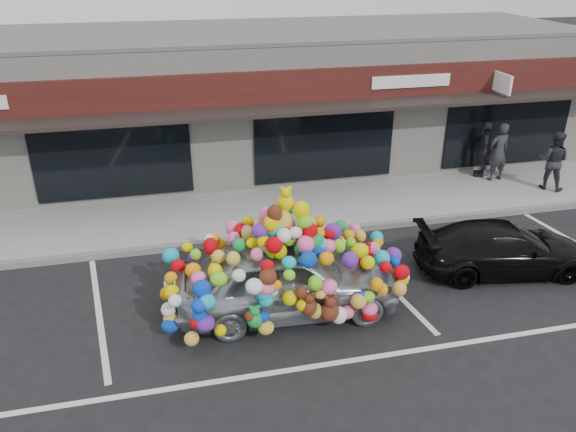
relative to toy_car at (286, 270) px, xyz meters
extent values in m
plane|color=black|center=(-0.50, 0.52, -0.93)|extent=(90.00, 90.00, 0.00)
cube|color=beige|center=(-0.50, 9.02, 1.17)|extent=(24.00, 6.00, 4.20)
cube|color=#59595B|center=(-0.50, 9.02, 3.32)|extent=(24.00, 6.00, 0.12)
cube|color=#38140F|center=(-0.50, 5.94, 2.22)|extent=(24.00, 0.18, 0.90)
cube|color=black|center=(-0.50, 5.42, 1.72)|extent=(24.00, 1.20, 0.10)
cube|color=white|center=(7.70, 5.47, 2.12)|extent=(0.08, 0.95, 0.55)
cube|color=white|center=(5.00, 5.82, 2.22)|extent=(2.40, 0.04, 0.35)
cube|color=black|center=(-3.50, 5.99, 0.52)|extent=(4.20, 0.12, 2.30)
cube|color=black|center=(2.50, 5.99, 0.52)|extent=(4.20, 0.12, 2.30)
cube|color=black|center=(8.50, 5.99, 0.52)|extent=(4.20, 0.12, 2.30)
cube|color=#9C9C97|center=(-0.50, 4.52, -0.86)|extent=(26.00, 3.00, 0.15)
cube|color=slate|center=(-0.50, 3.02, -0.86)|extent=(26.00, 0.18, 0.16)
cube|color=silver|center=(-3.70, 0.72, -0.93)|extent=(0.73, 4.37, 0.01)
cube|color=silver|center=(2.30, 0.72, -0.93)|extent=(0.73, 4.37, 0.01)
cube|color=silver|center=(1.50, -1.78, -0.93)|extent=(14.00, 0.12, 0.01)
imported|color=gray|center=(0.00, 0.00, -0.18)|extent=(1.98, 4.50, 1.51)
ellipsoid|color=#F90013|center=(0.00, 0.00, 1.14)|extent=(1.42, 1.91, 1.13)
sphere|color=#EBE203|center=(1.55, -0.15, 0.15)|extent=(0.34, 0.34, 0.34)
sphere|color=blue|center=(0.60, -0.97, -0.38)|extent=(0.36, 0.36, 0.36)
sphere|color=green|center=(-0.80, 0.96, -0.33)|extent=(0.30, 0.30, 0.30)
sphere|color=#FF5AD1|center=(0.00, 0.00, 1.65)|extent=(0.32, 0.32, 0.32)
sphere|color=orange|center=(-1.33, 0.10, 0.16)|extent=(0.30, 0.30, 0.30)
imported|color=black|center=(5.06, 0.42, -0.37)|extent=(2.13, 4.06, 1.12)
imported|color=#212327|center=(7.73, 5.09, 0.12)|extent=(0.70, 0.50, 1.80)
imported|color=black|center=(8.90, 4.11, 0.09)|extent=(1.07, 1.07, 1.75)
imported|color=black|center=(7.50, 5.52, 0.09)|extent=(1.09, 0.87, 1.73)
camera|label=1|loc=(-2.07, -9.19, 5.68)|focal=35.00mm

